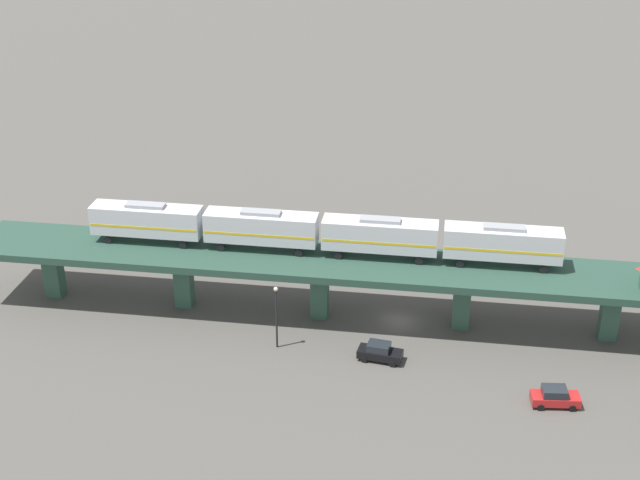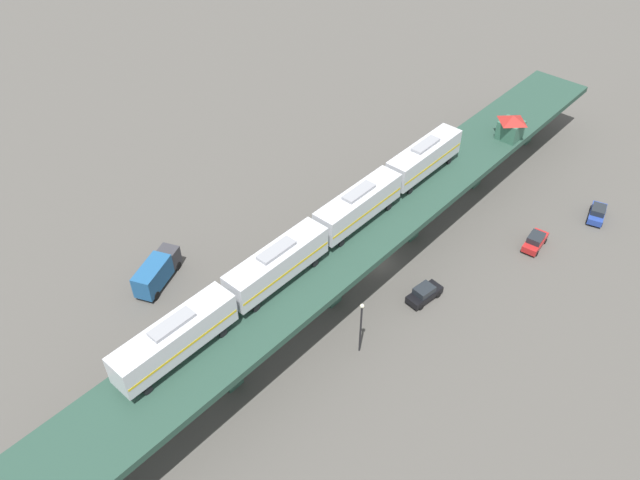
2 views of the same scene
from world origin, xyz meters
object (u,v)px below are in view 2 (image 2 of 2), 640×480
(street_car_black, at_px, (424,293))
(delivery_truck, at_px, (157,271))
(street_lamp, at_px, (361,324))
(signal_hut, at_px, (511,126))
(street_car_blue, at_px, (597,213))
(subway_train, at_px, (320,232))
(street_car_red, at_px, (535,241))

(street_car_black, xyz_separation_m, delivery_truck, (-16.98, -25.31, 0.82))
(street_car_black, height_order, street_lamp, street_lamp)
(signal_hut, height_order, street_car_blue, signal_hut)
(subway_train, relative_size, street_lamp, 6.90)
(street_car_red, xyz_separation_m, delivery_truck, (-16.26, -42.57, 0.82))
(street_car_blue, height_order, delivery_truck, delivery_truck)
(signal_hut, xyz_separation_m, street_car_black, (13.74, -22.98, -7.72))
(subway_train, bearing_deg, signal_hut, 103.02)
(signal_hut, xyz_separation_m, street_lamp, (16.49, -33.15, -4.55))
(subway_train, height_order, delivery_truck, subway_train)
(street_car_blue, distance_m, street_car_black, 28.28)
(street_car_blue, xyz_separation_m, street_lamp, (3.75, -38.44, 3.17))
(signal_hut, bearing_deg, street_car_red, -23.71)
(street_car_red, bearing_deg, delivery_truck, -110.90)
(subway_train, distance_m, signal_hut, 33.82)
(subway_train, height_order, street_car_black, subway_train)
(street_car_blue, xyz_separation_m, delivery_truck, (-15.97, -53.58, 0.82))
(street_car_black, bearing_deg, street_lamp, -74.91)
(subway_train, distance_m, street_car_blue, 39.49)
(signal_hut, relative_size, street_car_black, 0.88)
(subway_train, relative_size, signal_hut, 11.65)
(subway_train, distance_m, street_car_red, 29.01)
(delivery_truck, bearing_deg, street_car_black, 56.15)
(street_car_blue, bearing_deg, delivery_truck, -106.60)
(street_car_black, bearing_deg, street_car_red, 92.39)
(signal_hut, height_order, street_lamp, signal_hut)
(signal_hut, relative_size, delivery_truck, 0.60)
(signal_hut, xyz_separation_m, delivery_truck, (-3.23, -48.29, -6.89))
(signal_hut, relative_size, street_car_red, 0.87)
(signal_hut, bearing_deg, street_lamp, -63.56)
(street_car_red, height_order, street_lamp, street_lamp)
(street_car_red, relative_size, delivery_truck, 0.70)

